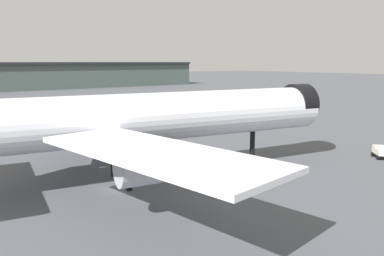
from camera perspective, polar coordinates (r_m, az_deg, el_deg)
The scene contains 4 objects.
ground at distance 48.16m, azimuth -10.50°, elevation -8.78°, with size 900.00×900.00×0.00m, color #4C4F54.
airliner_near_gate at distance 49.52m, azimuth -7.96°, elevation 1.29°, with size 62.34×56.24×18.08m.
baggage_tug_wing at distance 68.79m, azimuth 25.84°, elevation -3.17°, with size 3.36×3.45×1.85m.
traffic_cone_wingtip at distance 81.91m, azimuth -22.55°, elevation -1.46°, with size 0.55×0.55×0.68m, color #F2600C.
Camera 1 is at (-19.62, -41.30, 15.12)m, focal length 36.45 mm.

